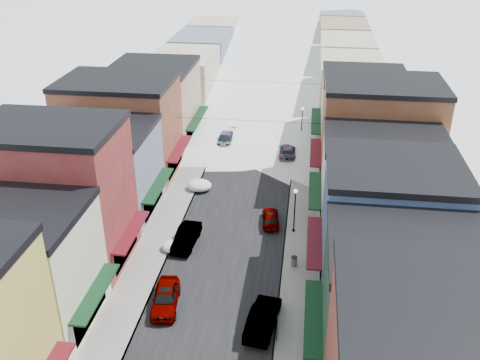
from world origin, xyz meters
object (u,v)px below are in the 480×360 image
(car_green_sedan, at_px, (263,318))
(trash_can, at_px, (294,261))
(car_dark_hatch, at_px, (186,237))
(streetlamp_near, at_px, (295,205))
(car_silver_sedan, at_px, (165,298))

(car_green_sedan, bearing_deg, trash_can, -96.50)
(car_dark_hatch, height_order, car_green_sedan, car_green_sedan)
(trash_can, bearing_deg, streetlamp_near, 92.72)
(car_dark_hatch, height_order, trash_can, car_dark_hatch)
(car_dark_hatch, height_order, streetlamp_near, streetlamp_near)
(car_green_sedan, relative_size, streetlamp_near, 1.16)
(car_dark_hatch, relative_size, trash_can, 5.32)
(car_silver_sedan, bearing_deg, car_green_sedan, -16.98)
(car_silver_sedan, height_order, trash_can, car_silver_sedan)
(car_silver_sedan, relative_size, trash_can, 5.33)
(car_silver_sedan, distance_m, trash_can, 11.43)
(car_dark_hatch, bearing_deg, car_green_sedan, -47.39)
(car_green_sedan, bearing_deg, car_silver_sedan, -2.05)
(trash_can, bearing_deg, car_dark_hatch, 167.39)
(car_green_sedan, height_order, streetlamp_near, streetlamp_near)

